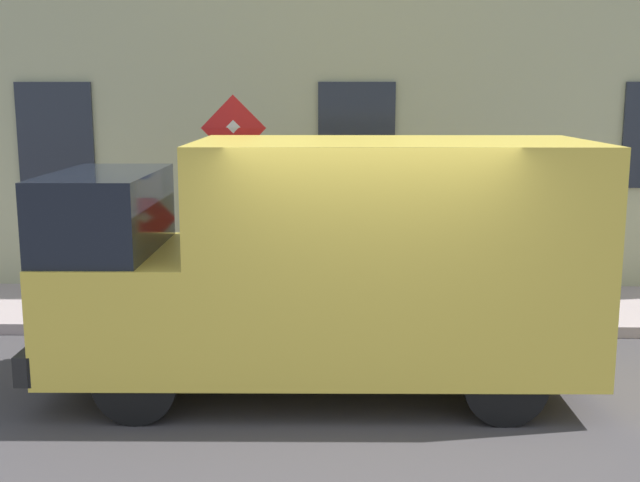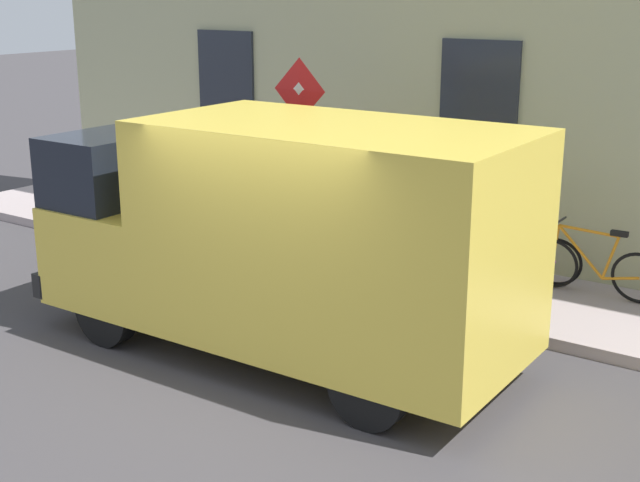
{
  "view_description": "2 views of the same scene",
  "coord_description": "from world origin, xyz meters",
  "px_view_note": "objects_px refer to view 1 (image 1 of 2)",
  "views": [
    {
      "loc": [
        -7.12,
        0.32,
        2.94
      ],
      "look_at": [
        1.75,
        0.48,
        1.29
      ],
      "focal_mm": 44.44,
      "sensor_mm": 36.0,
      "label": 1
    },
    {
      "loc": [
        -6.31,
        -4.85,
        3.75
      ],
      "look_at": [
        1.59,
        0.64,
        0.95
      ],
      "focal_mm": 49.02,
      "sensor_mm": 36.0,
      "label": 2
    }
  ],
  "objects_px": {
    "pedestrian": "(378,233)",
    "bicycle_purple": "(415,269)",
    "bicycle_blue": "(342,269)",
    "sign_post_stacked": "(235,189)",
    "bicycle_black": "(269,269)",
    "bicycle_orange": "(488,269)",
    "delivery_van": "(331,259)"
  },
  "relations": [
    {
      "from": "pedestrian",
      "to": "delivery_van",
      "type": "bearing_deg",
      "value": -53.09
    },
    {
      "from": "bicycle_purple",
      "to": "bicycle_blue",
      "type": "height_order",
      "value": "same"
    },
    {
      "from": "sign_post_stacked",
      "to": "bicycle_orange",
      "type": "height_order",
      "value": "sign_post_stacked"
    },
    {
      "from": "bicycle_black",
      "to": "pedestrian",
      "type": "height_order",
      "value": "pedestrian"
    },
    {
      "from": "bicycle_purple",
      "to": "bicycle_blue",
      "type": "bearing_deg",
      "value": -7.8
    },
    {
      "from": "pedestrian",
      "to": "bicycle_purple",
      "type": "bearing_deg",
      "value": 71.05
    },
    {
      "from": "bicycle_purple",
      "to": "pedestrian",
      "type": "height_order",
      "value": "pedestrian"
    },
    {
      "from": "pedestrian",
      "to": "bicycle_orange",
      "type": "bearing_deg",
      "value": 56.84
    },
    {
      "from": "delivery_van",
      "to": "pedestrian",
      "type": "distance_m",
      "value": 3.11
    },
    {
      "from": "sign_post_stacked",
      "to": "bicycle_purple",
      "type": "xyz_separation_m",
      "value": [
        1.36,
        -2.36,
        -1.29
      ]
    },
    {
      "from": "bicycle_purple",
      "to": "pedestrian",
      "type": "xyz_separation_m",
      "value": [
        -0.22,
        0.54,
        0.56
      ]
    },
    {
      "from": "bicycle_blue",
      "to": "bicycle_black",
      "type": "relative_size",
      "value": 1.0
    },
    {
      "from": "bicycle_orange",
      "to": "bicycle_purple",
      "type": "xyz_separation_m",
      "value": [
        -0.0,
        1.03,
        0.0
      ]
    },
    {
      "from": "bicycle_orange",
      "to": "bicycle_purple",
      "type": "bearing_deg",
      "value": -1.09
    },
    {
      "from": "delivery_van",
      "to": "pedestrian",
      "type": "relative_size",
      "value": 3.11
    },
    {
      "from": "bicycle_orange",
      "to": "bicycle_blue",
      "type": "bearing_deg",
      "value": -1.17
    },
    {
      "from": "bicycle_orange",
      "to": "bicycle_blue",
      "type": "xyz_separation_m",
      "value": [
        0.0,
        2.06,
        0.0
      ]
    },
    {
      "from": "bicycle_black",
      "to": "sign_post_stacked",
      "type": "bearing_deg",
      "value": 75.62
    },
    {
      "from": "sign_post_stacked",
      "to": "bicycle_blue",
      "type": "xyz_separation_m",
      "value": [
        1.36,
        -1.33,
        -1.29
      ]
    },
    {
      "from": "sign_post_stacked",
      "to": "pedestrian",
      "type": "height_order",
      "value": "sign_post_stacked"
    },
    {
      "from": "sign_post_stacked",
      "to": "pedestrian",
      "type": "xyz_separation_m",
      "value": [
        1.13,
        -1.82,
        -0.74
      ]
    },
    {
      "from": "sign_post_stacked",
      "to": "delivery_van",
      "type": "relative_size",
      "value": 0.5
    },
    {
      "from": "bicycle_orange",
      "to": "pedestrian",
      "type": "relative_size",
      "value": 1.0
    },
    {
      "from": "sign_post_stacked",
      "to": "delivery_van",
      "type": "bearing_deg",
      "value": -148.16
    },
    {
      "from": "sign_post_stacked",
      "to": "bicycle_orange",
      "type": "distance_m",
      "value": 3.87
    },
    {
      "from": "bicycle_blue",
      "to": "pedestrian",
      "type": "bearing_deg",
      "value": 163.51
    },
    {
      "from": "bicycle_purple",
      "to": "pedestrian",
      "type": "bearing_deg",
      "value": 14.54
    },
    {
      "from": "bicycle_purple",
      "to": "bicycle_black",
      "type": "height_order",
      "value": "same"
    },
    {
      "from": "bicycle_black",
      "to": "bicycle_blue",
      "type": "bearing_deg",
      "value": 178.15
    },
    {
      "from": "bicycle_orange",
      "to": "bicycle_black",
      "type": "bearing_deg",
      "value": -1.14
    },
    {
      "from": "bicycle_blue",
      "to": "bicycle_black",
      "type": "xyz_separation_m",
      "value": [
        -0.0,
        1.03,
        0.0
      ]
    },
    {
      "from": "bicycle_black",
      "to": "pedestrian",
      "type": "distance_m",
      "value": 1.63
    }
  ]
}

